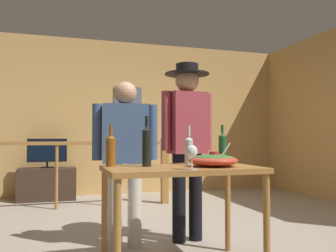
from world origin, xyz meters
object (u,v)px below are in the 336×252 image
object	(u,v)px
wine_bottle_amber	(111,149)
wine_bottle_dark	(147,145)
salad_bowl	(213,160)
wine_bottle_green	(222,147)
flat_screen_tv	(47,151)
stair_railing	(95,162)
wine_glass	(192,153)
serving_table	(182,179)
tv_console	(47,184)
mug_red	(214,158)
person_standing_left	(125,149)
person_standing_right	(187,134)
wine_bottle_clear	(189,149)
framed_picture	(128,103)

from	to	relation	value
wine_bottle_amber	wine_bottle_dark	bearing A→B (deg)	-19.83
salad_bowl	wine_bottle_green	size ratio (longest dim) A/B	1.14
flat_screen_tv	wine_bottle_dark	size ratio (longest dim) A/B	1.57
stair_railing	salad_bowl	xyz separation A→B (m)	(0.61, -2.76, 0.18)
wine_bottle_amber	wine_bottle_dark	distance (m)	0.28
wine_glass	stair_railing	bearing A→B (deg)	96.81
flat_screen_tv	wine_bottle_green	size ratio (longest dim) A/B	1.83
serving_table	wine_glass	size ratio (longest dim) A/B	6.85
tv_console	mug_red	distance (m)	3.67
serving_table	person_standing_left	size ratio (longest dim) A/B	0.77
person_standing_right	serving_table	bearing A→B (deg)	60.11
stair_railing	wine_bottle_dark	world-z (taller)	wine_bottle_dark
tv_console	salad_bowl	world-z (taller)	salad_bowl
wine_bottle_amber	wine_bottle_dark	size ratio (longest dim) A/B	0.82
wine_bottle_clear	person_standing_right	bearing A→B (deg)	70.95
wine_bottle_clear	wine_bottle_dark	bearing A→B (deg)	-163.25
wine_glass	person_standing_left	bearing A→B (deg)	106.25
mug_red	stair_railing	bearing A→B (deg)	106.65
serving_table	wine_bottle_dark	distance (m)	0.37
flat_screen_tv	person_standing_right	bearing A→B (deg)	-64.13
wine_bottle_dark	salad_bowl	bearing A→B (deg)	-17.25
framed_picture	flat_screen_tv	distance (m)	1.65
framed_picture	person_standing_right	size ratio (longest dim) A/B	0.34
tv_console	person_standing_left	world-z (taller)	person_standing_left
wine_bottle_amber	wine_bottle_green	world-z (taller)	wine_bottle_green
flat_screen_tv	tv_console	bearing A→B (deg)	90.00
wine_bottle_amber	wine_bottle_green	bearing A→B (deg)	5.35
flat_screen_tv	wine_glass	bearing A→B (deg)	-74.77
serving_table	person_standing_left	world-z (taller)	person_standing_left
stair_railing	flat_screen_tv	size ratio (longest dim) A/B	5.35
serving_table	salad_bowl	world-z (taller)	salad_bowl
stair_railing	serving_table	xyz separation A→B (m)	(0.38, -2.70, 0.04)
mug_red	wine_bottle_clear	bearing A→B (deg)	179.05
person_standing_right	tv_console	bearing A→B (deg)	-70.57
salad_bowl	wine_bottle_amber	xyz separation A→B (m)	(-0.75, 0.25, 0.08)
wine_glass	salad_bowl	bearing A→B (deg)	38.71
tv_console	wine_bottle_dark	xyz separation A→B (m)	(0.80, -3.44, 0.68)
salad_bowl	wine_glass	distance (m)	0.34
person_standing_right	flat_screen_tv	bearing A→B (deg)	-70.32
tv_console	flat_screen_tv	distance (m)	0.54
wine_glass	wine_bottle_dark	world-z (taller)	wine_bottle_dark
wine_bottle_clear	mug_red	world-z (taller)	wine_bottle_clear
flat_screen_tv	person_standing_left	world-z (taller)	person_standing_left
serving_table	wine_bottle_dark	size ratio (longest dim) A/B	3.00
wine_bottle_amber	mug_red	bearing A→B (deg)	1.25
salad_bowl	wine_bottle_green	bearing A→B (deg)	54.43
serving_table	salad_bowl	distance (m)	0.28
stair_railing	tv_console	bearing A→B (deg)	128.86
framed_picture	wine_bottle_amber	size ratio (longest dim) A/B	1.85
flat_screen_tv	mug_red	bearing A→B (deg)	-66.73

